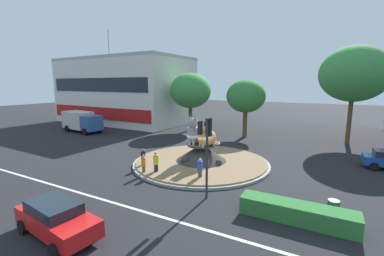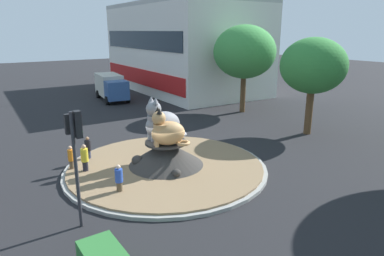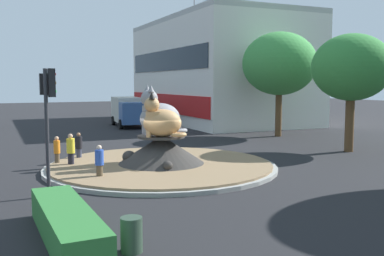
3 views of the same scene
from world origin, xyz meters
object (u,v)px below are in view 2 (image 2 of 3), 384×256
traffic_light_mast (76,143)px  delivery_box_truck (111,86)px  cat_statue_grey (161,123)px  pedestrian_orange_shirt (71,159)px  pedestrian_blue_shirt (119,180)px  pedestrian_black_shirt (88,149)px  pedestrian_yellow_shirt (85,159)px  broadleaf_tree_behind_island (245,52)px  shophouse_block (183,47)px  third_tree_left (313,66)px  cat_statue_calico (166,131)px

traffic_light_mast → delivery_box_truck: traffic_light_mast is taller
cat_statue_grey → pedestrian_orange_shirt: size_ratio=1.55×
pedestrian_blue_shirt → pedestrian_black_shirt: bearing=-164.7°
pedestrian_yellow_shirt → broadleaf_tree_behind_island: bearing=81.0°
traffic_light_mast → pedestrian_blue_shirt: size_ratio=2.96×
shophouse_block → broadleaf_tree_behind_island: shophouse_block is taller
pedestrian_black_shirt → pedestrian_orange_shirt: bearing=22.4°
broadleaf_tree_behind_island → third_tree_left: broadleaf_tree_behind_island is taller
pedestrian_blue_shirt → pedestrian_yellow_shirt: bearing=-153.0°
pedestrian_yellow_shirt → pedestrian_black_shirt: (-1.82, 0.77, -0.09)m
cat_statue_calico → shophouse_block: shophouse_block is taller
broadleaf_tree_behind_island → pedestrian_yellow_shirt: 19.40m
traffic_light_mast → shophouse_block: 34.21m
traffic_light_mast → delivery_box_truck: size_ratio=0.70×
cat_statue_grey → cat_statue_calico: cat_statue_grey is taller
cat_statue_calico → third_tree_left: (-0.63, 12.85, 2.72)m
pedestrian_orange_shirt → pedestrian_blue_shirt: 4.25m
pedestrian_blue_shirt → delivery_box_truck: delivery_box_truck is taller
pedestrian_yellow_shirt → third_tree_left: bearing=54.4°
broadleaf_tree_behind_island → third_tree_left: (8.38, -0.90, -0.57)m
pedestrian_black_shirt → shophouse_block: bearing=-152.3°
pedestrian_yellow_shirt → delivery_box_truck: bearing=125.0°
broadleaf_tree_behind_island → pedestrian_orange_shirt: 19.68m
pedestrian_yellow_shirt → pedestrian_blue_shirt: 3.43m
broadleaf_tree_behind_island → pedestrian_yellow_shirt: bearing=-69.2°
traffic_light_mast → pedestrian_black_shirt: size_ratio=2.97×
broadleaf_tree_behind_island → third_tree_left: bearing=-6.1°
cat_statue_calico → broadleaf_tree_behind_island: bearing=-129.2°
delivery_box_truck → shophouse_block: bearing=106.0°
traffic_light_mast → broadleaf_tree_behind_island: (-11.58, 19.25, 2.23)m
pedestrian_yellow_shirt → pedestrian_orange_shirt: pedestrian_yellow_shirt is taller
pedestrian_black_shirt → pedestrian_orange_shirt: (1.10, -1.31, 0.01)m
pedestrian_orange_shirt → pedestrian_black_shirt: bearing=55.7°
broadleaf_tree_behind_island → delivery_box_truck: (-13.00, -8.28, -4.18)m
cat_statue_grey → cat_statue_calico: (1.23, -0.37, -0.13)m
pedestrian_black_shirt → broadleaf_tree_behind_island: bearing=178.6°
pedestrian_yellow_shirt → delivery_box_truck: size_ratio=0.26×
cat_statue_calico → delivery_box_truck: 22.69m
shophouse_block → traffic_light_mast: bearing=-37.7°
cat_statue_grey → pedestrian_black_shirt: cat_statue_grey is taller
pedestrian_yellow_shirt → delivery_box_truck: (-19.69, 9.28, 0.62)m
pedestrian_yellow_shirt → cat_statue_grey: bearing=45.6°
cat_statue_calico → pedestrian_black_shirt: cat_statue_calico is taller
shophouse_block → third_tree_left: (23.08, -3.45, -0.37)m
shophouse_block → pedestrian_orange_shirt: size_ratio=14.35×
traffic_light_mast → shophouse_block: shophouse_block is taller
broadleaf_tree_behind_island → delivery_box_truck: bearing=-147.5°
cat_statue_grey → delivery_box_truck: bearing=-106.3°
cat_statue_grey → delivery_box_truck: (-20.78, 5.10, -1.03)m
pedestrian_yellow_shirt → pedestrian_black_shirt: bearing=127.3°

